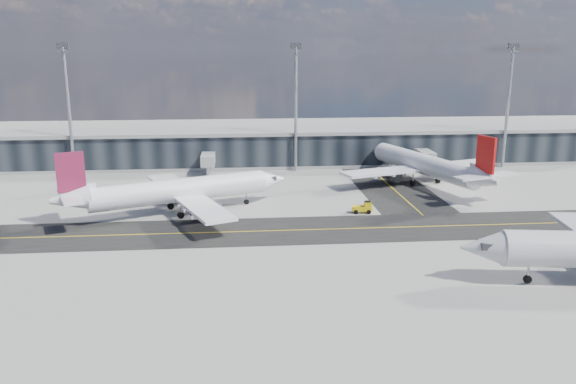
# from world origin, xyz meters

# --- Properties ---
(ground) EXTENTS (300.00, 300.00, 0.00)m
(ground) POSITION_xyz_m (0.00, 0.00, 0.00)
(ground) COLOR gray
(ground) RESTS_ON ground
(taxiway_lanes) EXTENTS (180.00, 63.00, 0.03)m
(taxiway_lanes) POSITION_xyz_m (3.91, 10.74, 0.01)
(taxiway_lanes) COLOR black
(taxiway_lanes) RESTS_ON ground
(terminal_concourse) EXTENTS (152.00, 19.80, 8.80)m
(terminal_concourse) POSITION_xyz_m (0.04, 54.93, 4.09)
(terminal_concourse) COLOR black
(terminal_concourse) RESTS_ON ground
(floodlight_masts) EXTENTS (102.50, 0.70, 28.90)m
(floodlight_masts) POSITION_xyz_m (0.00, 48.00, 15.61)
(floodlight_masts) COLOR gray
(floodlight_masts) RESTS_ON ground
(airliner_af) EXTENTS (39.28, 33.97, 12.12)m
(airliner_af) POSITION_xyz_m (-23.79, 14.97, 4.00)
(airliner_af) COLOR white
(airliner_af) RESTS_ON ground
(airliner_redtail) EXTENTS (35.76, 41.46, 12.55)m
(airliner_redtail) POSITION_xyz_m (25.51, 32.27, 4.15)
(airliner_redtail) COLOR white
(airliner_redtail) RESTS_ON ground
(baggage_tug) EXTENTS (3.45, 2.01, 2.07)m
(baggage_tug) POSITION_xyz_m (8.20, 12.43, 1.04)
(baggage_tug) COLOR yellow
(baggage_tug) RESTS_ON ground
(service_van) EXTENTS (5.05, 6.23, 1.58)m
(service_van) POSITION_xyz_m (21.03, 44.00, 0.79)
(service_van) COLOR white
(service_van) RESTS_ON ground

